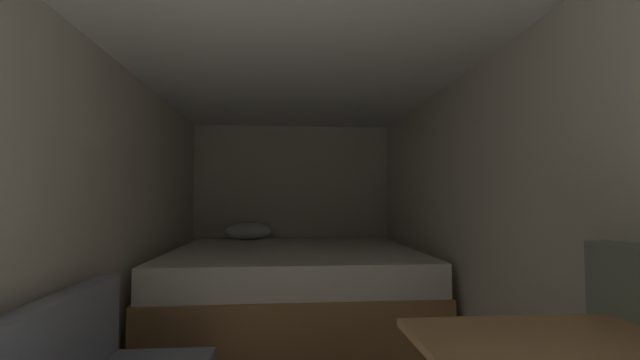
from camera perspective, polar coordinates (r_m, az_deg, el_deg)
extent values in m
cube|color=beige|center=(4.80, -3.98, -4.47)|extent=(2.40, 0.05, 2.04)
cube|color=beige|center=(2.57, -30.30, -5.57)|extent=(0.05, 4.89, 2.04)
cube|color=beige|center=(2.64, 23.56, -5.63)|extent=(0.05, 4.89, 2.04)
cube|color=white|center=(2.49, -2.91, 18.45)|extent=(2.40, 4.89, 0.05)
cube|color=#9E7247|center=(3.82, -3.74, -16.82)|extent=(2.18, 2.03, 0.47)
cube|color=white|center=(3.75, -3.72, -11.52)|extent=(2.14, 1.99, 0.24)
ellipsoid|color=white|center=(4.55, -10.18, -7.19)|extent=(0.50, 0.30, 0.19)
cube|color=#9E7247|center=(1.31, 33.94, -20.50)|extent=(0.80, 0.70, 0.02)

